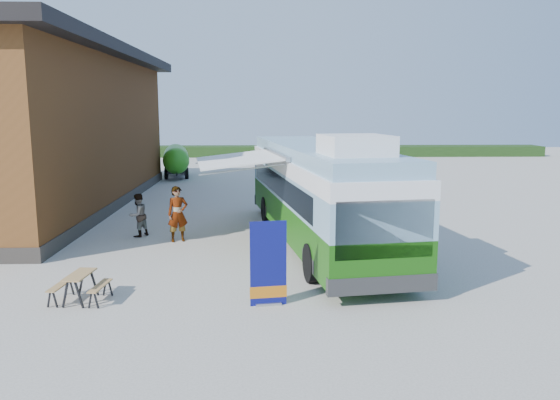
{
  "coord_description": "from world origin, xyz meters",
  "views": [
    {
      "loc": [
        0.29,
        -16.22,
        4.63
      ],
      "look_at": [
        0.89,
        3.11,
        1.4
      ],
      "focal_mm": 35.0,
      "sensor_mm": 36.0,
      "label": 1
    }
  ],
  "objects_px": {
    "banner": "(268,271)",
    "person_b": "(138,215)",
    "picnic_table": "(80,281)",
    "person_a": "(178,214)",
    "bus": "(318,190)",
    "slurry_tanker": "(176,159)"
  },
  "relations": [
    {
      "from": "banner",
      "to": "person_b",
      "type": "xyz_separation_m",
      "value": [
        -4.7,
        7.27,
        -0.04
      ]
    },
    {
      "from": "banner",
      "to": "picnic_table",
      "type": "xyz_separation_m",
      "value": [
        -4.57,
        0.4,
        -0.32
      ]
    },
    {
      "from": "person_a",
      "to": "person_b",
      "type": "distance_m",
      "value": 1.77
    },
    {
      "from": "picnic_table",
      "to": "banner",
      "type": "bearing_deg",
      "value": 0.26
    },
    {
      "from": "bus",
      "to": "person_a",
      "type": "height_order",
      "value": "bus"
    },
    {
      "from": "bus",
      "to": "slurry_tanker",
      "type": "distance_m",
      "value": 20.66
    },
    {
      "from": "bus",
      "to": "person_a",
      "type": "relative_size",
      "value": 6.66
    },
    {
      "from": "picnic_table",
      "to": "person_b",
      "type": "bearing_deg",
      "value": 96.35
    },
    {
      "from": "slurry_tanker",
      "to": "person_b",
      "type": "bearing_deg",
      "value": -94.56
    },
    {
      "from": "person_a",
      "to": "banner",
      "type": "bearing_deg",
      "value": -84.44
    },
    {
      "from": "bus",
      "to": "picnic_table",
      "type": "relative_size",
      "value": 9.97
    },
    {
      "from": "person_a",
      "to": "bus",
      "type": "bearing_deg",
      "value": -25.14
    },
    {
      "from": "bus",
      "to": "person_b",
      "type": "distance_m",
      "value": 6.68
    },
    {
      "from": "banner",
      "to": "picnic_table",
      "type": "relative_size",
      "value": 1.56
    },
    {
      "from": "banner",
      "to": "slurry_tanker",
      "type": "bearing_deg",
      "value": 95.17
    },
    {
      "from": "bus",
      "to": "banner",
      "type": "relative_size",
      "value": 6.38
    },
    {
      "from": "person_b",
      "to": "person_a",
      "type": "bearing_deg",
      "value": 98.85
    },
    {
      "from": "bus",
      "to": "person_b",
      "type": "xyz_separation_m",
      "value": [
        -6.48,
        1.21,
        -1.09
      ]
    },
    {
      "from": "bus",
      "to": "person_b",
      "type": "relative_size",
      "value": 8.22
    },
    {
      "from": "picnic_table",
      "to": "person_b",
      "type": "xyz_separation_m",
      "value": [
        -0.13,
        6.87,
        0.28
      ]
    },
    {
      "from": "banner",
      "to": "bus",
      "type": "bearing_deg",
      "value": 65.12
    },
    {
      "from": "banner",
      "to": "person_a",
      "type": "height_order",
      "value": "banner"
    }
  ]
}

